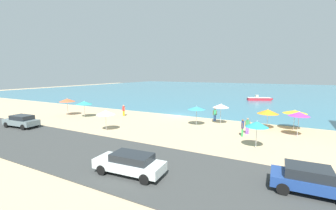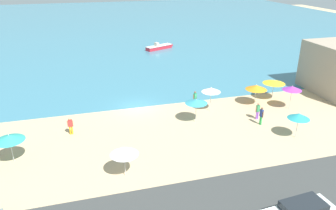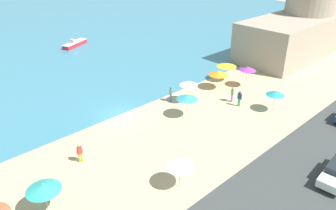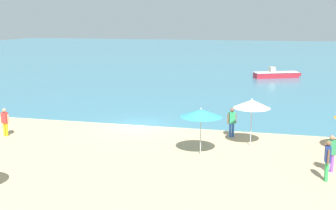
{
  "view_description": "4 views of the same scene",
  "coord_description": "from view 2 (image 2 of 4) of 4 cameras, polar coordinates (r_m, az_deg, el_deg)",
  "views": [
    {
      "loc": [
        14.56,
        -30.39,
        6.47
      ],
      "look_at": [
        -1.47,
        -0.34,
        1.52
      ],
      "focal_mm": 24.0,
      "sensor_mm": 36.0,
      "label": 1
    },
    {
      "loc": [
        -5.59,
        -32.16,
        14.29
      ],
      "look_at": [
        2.86,
        -2.38,
        0.96
      ],
      "focal_mm": 35.0,
      "sensor_mm": 36.0,
      "label": 2
    },
    {
      "loc": [
        -16.62,
        -25.07,
        16.35
      ],
      "look_at": [
        3.18,
        -4.08,
        1.6
      ],
      "focal_mm": 35.0,
      "sensor_mm": 36.0,
      "label": 3
    },
    {
      "loc": [
        8.25,
        -25.49,
        6.87
      ],
      "look_at": [
        2.56,
        -2.26,
        1.93
      ],
      "focal_mm": 45.0,
      "sensor_mm": 36.0,
      "label": 4
    }
  ],
  "objects": [
    {
      "name": "bather_1",
      "position": [
        33.7,
        15.36,
        -0.86
      ],
      "size": [
        0.56,
        0.28,
        1.73
      ],
      "color": "#9050C2",
      "rests_on": "ground_plane"
    },
    {
      "name": "beach_umbrella_1",
      "position": [
        31.55,
        4.95,
        0.64
      ],
      "size": [
        2.17,
        2.17,
        2.45
      ],
      "color": "#B2B2B7",
      "rests_on": "ground_plane"
    },
    {
      "name": "bather_2",
      "position": [
        30.9,
        -16.63,
        -3.35
      ],
      "size": [
        0.57,
        0.26,
        1.68
      ],
      "color": "gold",
      "rests_on": "ground_plane"
    },
    {
      "name": "skiff_nearshore",
      "position": [
        60.51,
        -1.56,
        10.06
      ],
      "size": [
        5.52,
        3.32,
        1.29
      ],
      "color": "red",
      "rests_on": "sea"
    },
    {
      "name": "beach_umbrella_7",
      "position": [
        36.75,
        20.82,
        2.76
      ],
      "size": [
        2.0,
        2.0,
        2.63
      ],
      "color": "#B2B2B7",
      "rests_on": "ground_plane"
    },
    {
      "name": "beach_umbrella_0",
      "position": [
        30.78,
        21.83,
        -1.79
      ],
      "size": [
        1.91,
        1.91,
        2.43
      ],
      "color": "#B2B2B7",
      "rests_on": "ground_plane"
    },
    {
      "name": "beach_umbrella_3",
      "position": [
        23.71,
        -7.65,
        -8.0
      ],
      "size": [
        2.06,
        2.06,
        2.37
      ],
      "color": "#B2B2B7",
      "rests_on": "ground_plane"
    },
    {
      "name": "bather_3",
      "position": [
        35.58,
        4.71,
        1.25
      ],
      "size": [
        0.51,
        0.37,
        1.75
      ],
      "color": "#3360BB",
      "rests_on": "ground_plane"
    },
    {
      "name": "sea",
      "position": [
        88.5,
        -12.36,
        13.51
      ],
      "size": [
        150.0,
        110.0,
        0.05
      ],
      "primitive_type": "cube",
      "color": "teal",
      "rests_on": "ground_plane"
    },
    {
      "name": "beach_umbrella_6",
      "position": [
        27.87,
        -25.94,
        -5.17
      ],
      "size": [
        2.3,
        2.3,
        2.41
      ],
      "color": "#B2B2B7",
      "rests_on": "ground_plane"
    },
    {
      "name": "beach_umbrella_4",
      "position": [
        34.18,
        7.52,
        2.64
      ],
      "size": [
        1.99,
        1.99,
        2.65
      ],
      "color": "#B2B2B7",
      "rests_on": "ground_plane"
    },
    {
      "name": "ground_plane",
      "position": [
        35.64,
        -5.48,
        -0.46
      ],
      "size": [
        160.0,
        160.0,
        0.0
      ],
      "primitive_type": "plane",
      "color": "tan"
    },
    {
      "name": "bather_0",
      "position": [
        32.63,
        15.95,
        -1.68
      ],
      "size": [
        0.22,
        0.57,
        1.79
      ],
      "color": "green",
      "rests_on": "ground_plane"
    },
    {
      "name": "beach_umbrella_2",
      "position": [
        38.89,
        17.98,
        3.86
      ],
      "size": [
        2.5,
        2.5,
        2.34
      ],
      "color": "#B2B2B7",
      "rests_on": "ground_plane"
    },
    {
      "name": "beach_umbrella_5",
      "position": [
        36.82,
        15.13,
        3.01
      ],
      "size": [
        2.33,
        2.33,
        2.35
      ],
      "color": "#B2B2B7",
      "rests_on": "ground_plane"
    }
  ]
}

